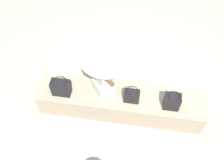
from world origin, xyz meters
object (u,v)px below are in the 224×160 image
object	(u,v)px
parasol	(107,52)
handbag_black	(61,88)
person_seated	(103,76)
tote_bag_canvas	(172,101)
shoulder_bag_spare	(132,96)

from	to	relation	value
parasol	handbag_black	distance (m)	1.07
person_seated	tote_bag_canvas	bearing A→B (deg)	171.32
parasol	tote_bag_canvas	world-z (taller)	parasol
parasol	shoulder_bag_spare	world-z (taller)	parasol
person_seated	parasol	world-z (taller)	parasol
parasol	handbag_black	bearing A→B (deg)	17.20
parasol	tote_bag_canvas	distance (m)	1.32
parasol	tote_bag_canvas	bearing A→B (deg)	167.94
person_seated	shoulder_bag_spare	size ratio (longest dim) A/B	2.96
person_seated	handbag_black	size ratio (longest dim) A/B	2.75
tote_bag_canvas	shoulder_bag_spare	distance (m)	0.64
shoulder_bag_spare	parasol	bearing A→B (deg)	-26.16
person_seated	shoulder_bag_spare	world-z (taller)	person_seated
person_seated	handbag_black	bearing A→B (deg)	14.31
tote_bag_canvas	shoulder_bag_spare	bearing A→B (deg)	-1.52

